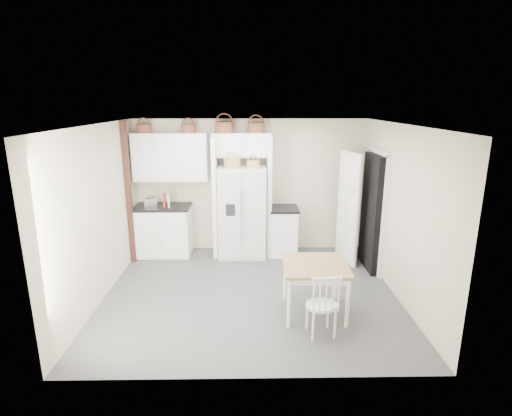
{
  "coord_description": "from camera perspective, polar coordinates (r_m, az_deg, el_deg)",
  "views": [
    {
      "loc": [
        -0.01,
        -5.71,
        2.93
      ],
      "look_at": [
        0.09,
        0.4,
        1.28
      ],
      "focal_mm": 28.0,
      "sensor_mm": 36.0,
      "label": 1
    }
  ],
  "objects": [
    {
      "name": "wall_right",
      "position": [
        6.36,
        19.92,
        -0.67
      ],
      "size": [
        0.0,
        4.0,
        4.0
      ],
      "primitive_type": "plane",
      "rotation": [
        1.57,
        0.0,
        -1.57
      ],
      "color": "beige",
      "rests_on": "floor"
    },
    {
      "name": "bridge_cabinet",
      "position": [
        7.59,
        -2.03,
        9.0
      ],
      "size": [
        1.12,
        0.34,
        0.45
      ],
      "primitive_type": "cube",
      "color": "white",
      "rests_on": "wall_back"
    },
    {
      "name": "doorway_void",
      "position": [
        7.31,
        16.36,
        -0.63
      ],
      "size": [
        0.18,
        0.85,
        2.05
      ],
      "primitive_type": "cube",
      "color": "black",
      "rests_on": "floor"
    },
    {
      "name": "cookbook_cream",
      "position": [
        7.71,
        -12.37,
        1.07
      ],
      "size": [
        0.06,
        0.17,
        0.24
      ],
      "primitive_type": "cube",
      "rotation": [
        0.0,
        0.0,
        0.18
      ],
      "color": "beige",
      "rests_on": "counter_left"
    },
    {
      "name": "ceiling",
      "position": [
        5.72,
        -0.86,
        11.81
      ],
      "size": [
        4.5,
        4.5,
        0.0
      ],
      "primitive_type": "plane",
      "color": "white",
      "rests_on": "wall_back"
    },
    {
      "name": "base_cab_left",
      "position": [
        7.99,
        -13.0,
        -3.23
      ],
      "size": [
        1.02,
        0.64,
        0.94
      ],
      "primitive_type": "cube",
      "color": "white",
      "rests_on": "floor"
    },
    {
      "name": "trim_post",
      "position": [
        7.57,
        -17.75,
        1.95
      ],
      "size": [
        0.09,
        0.09,
        2.6
      ],
      "primitive_type": "cube",
      "color": "black",
      "rests_on": "floor"
    },
    {
      "name": "door_slab",
      "position": [
        7.52,
        13.01,
        0.04
      ],
      "size": [
        0.21,
        0.79,
        2.05
      ],
      "primitive_type": "cube",
      "rotation": [
        0.0,
        0.0,
        -1.36
      ],
      "color": "white",
      "rests_on": "floor"
    },
    {
      "name": "basket_fridge_a",
      "position": [
        7.36,
        -3.42,
        6.42
      ],
      "size": [
        0.3,
        0.3,
        0.16
      ],
      "primitive_type": "cylinder",
      "color": "olive",
      "rests_on": "refrigerator"
    },
    {
      "name": "wall_left",
      "position": [
        6.35,
        -21.57,
        -0.85
      ],
      "size": [
        0.0,
        4.0,
        4.0
      ],
      "primitive_type": "plane",
      "rotation": [
        1.57,
        0.0,
        1.57
      ],
      "color": "beige",
      "rests_on": "floor"
    },
    {
      "name": "base_cab_right",
      "position": [
        7.85,
        3.93,
        -3.38
      ],
      "size": [
        0.51,
        0.61,
        0.9
      ],
      "primitive_type": "cube",
      "color": "white",
      "rests_on": "floor"
    },
    {
      "name": "basket_bridge_b",
      "position": [
        7.56,
        -0.01,
        11.4
      ],
      "size": [
        0.32,
        0.32,
        0.18
      ],
      "primitive_type": "cylinder",
      "color": "#572B17",
      "rests_on": "bridge_cabinet"
    },
    {
      "name": "upper_cabinet",
      "position": [
        7.76,
        -12.11,
        7.14
      ],
      "size": [
        1.4,
        0.34,
        0.9
      ],
      "primitive_type": "cube",
      "color": "white",
      "rests_on": "wall_back"
    },
    {
      "name": "basket_upper_c",
      "position": [
        7.65,
        -9.66,
        11.12
      ],
      "size": [
        0.27,
        0.27,
        0.15
      ],
      "primitive_type": "cylinder",
      "color": "#572B17",
      "rests_on": "upper_cabinet"
    },
    {
      "name": "basket_bridge_a",
      "position": [
        7.57,
        -4.55,
        11.42
      ],
      "size": [
        0.35,
        0.35,
        0.2
      ],
      "primitive_type": "cylinder",
      "color": "#572B17",
      "rests_on": "bridge_cabinet"
    },
    {
      "name": "counter_left",
      "position": [
        7.85,
        -13.21,
        0.19
      ],
      "size": [
        1.06,
        0.69,
        0.04
      ],
      "primitive_type": "cube",
      "color": "black",
      "rests_on": "base_cab_left"
    },
    {
      "name": "floor",
      "position": [
        6.42,
        -0.77,
        -12.04
      ],
      "size": [
        4.5,
        4.5,
        0.0
      ],
      "primitive_type": "plane",
      "color": "#4B4B4C",
      "rests_on": "ground"
    },
    {
      "name": "basket_fridge_b",
      "position": [
        7.35,
        -0.42,
        6.3
      ],
      "size": [
        0.23,
        0.23,
        0.12
      ],
      "primitive_type": "cylinder",
      "color": "olive",
      "rests_on": "refrigerator"
    },
    {
      "name": "counter_right",
      "position": [
        7.71,
        3.99,
        -0.07
      ],
      "size": [
        0.55,
        0.65,
        0.04
      ],
      "primitive_type": "cube",
      "color": "black",
      "rests_on": "base_cab_right"
    },
    {
      "name": "wall_back",
      "position": [
        7.88,
        -0.86,
        3.17
      ],
      "size": [
        4.5,
        0.0,
        4.5
      ],
      "primitive_type": "plane",
      "rotation": [
        1.57,
        0.0,
        0.0
      ],
      "color": "beige",
      "rests_on": "floor"
    },
    {
      "name": "cookbook_red",
      "position": [
        7.72,
        -12.96,
        1.1
      ],
      "size": [
        0.06,
        0.17,
        0.25
      ],
      "primitive_type": "cube",
      "rotation": [
        0.0,
        0.0,
        0.11
      ],
      "color": "maroon",
      "rests_on": "counter_left"
    },
    {
      "name": "fridge_panel_left",
      "position": [
        7.65,
        -5.8,
        1.57
      ],
      "size": [
        0.08,
        0.6,
        2.3
      ],
      "primitive_type": "cube",
      "color": "white",
      "rests_on": "floor"
    },
    {
      "name": "fridge_panel_right",
      "position": [
        7.63,
        1.86,
        1.61
      ],
      "size": [
        0.08,
        0.6,
        2.3
      ],
      "primitive_type": "cube",
      "color": "white",
      "rests_on": "floor"
    },
    {
      "name": "refrigerator",
      "position": [
        7.65,
        -1.96,
        -0.52
      ],
      "size": [
        0.9,
        0.72,
        1.74
      ],
      "primitive_type": "cube",
      "color": "silver",
      "rests_on": "floor"
    },
    {
      "name": "windsor_chair",
      "position": [
        5.29,
        9.33,
        -13.52
      ],
      "size": [
        0.45,
        0.42,
        0.83
      ],
      "primitive_type": "cube",
      "rotation": [
        0.0,
        0.0,
        0.13
      ],
      "color": "white",
      "rests_on": "floor"
    },
    {
      "name": "dining_table",
      "position": [
        5.79,
        8.37,
        -11.31
      ],
      "size": [
        0.91,
        0.91,
        0.74
      ],
      "primitive_type": "cube",
      "rotation": [
        0.0,
        0.0,
        -0.03
      ],
      "color": "brown",
      "rests_on": "floor"
    },
    {
      "name": "toaster",
      "position": [
        7.81,
        -14.85,
        0.79
      ],
      "size": [
        0.27,
        0.21,
        0.16
      ],
      "primitive_type": "cube",
      "rotation": [
        0.0,
        0.0,
        0.34
      ],
      "color": "silver",
      "rests_on": "counter_left"
    },
    {
      "name": "basket_upper_a",
      "position": [
        7.81,
        -15.73,
        10.86
      ],
      "size": [
        0.27,
        0.27,
        0.15
      ],
      "primitive_type": "cylinder",
      "color": "#572B17",
      "rests_on": "upper_cabinet"
    }
  ]
}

